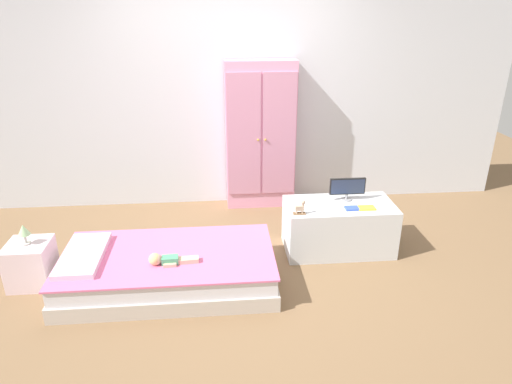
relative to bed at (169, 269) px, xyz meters
name	(u,v)px	position (x,y,z in m)	size (l,w,h in m)	color
ground_plane	(238,271)	(0.58, 0.15, -0.15)	(10.00, 10.00, 0.02)	brown
back_wall	(228,87)	(0.58, 1.73, 1.21)	(6.40, 0.05, 2.70)	silver
bed	(169,269)	(0.00, 0.00, 0.00)	(1.76, 0.94, 0.29)	beige
pillow	(83,255)	(-0.68, 0.00, 0.17)	(0.32, 0.67, 0.05)	silver
doll	(164,260)	(-0.01, -0.15, 0.18)	(0.39, 0.14, 0.10)	#4CA375
nightstand	(31,264)	(-1.15, 0.11, 0.05)	(0.34, 0.34, 0.38)	silver
table_lamp	(24,231)	(-1.15, 0.11, 0.35)	(0.10, 0.10, 0.17)	#B7B2AD
wardrobe	(261,136)	(0.92, 1.56, 0.68)	(0.77, 0.27, 1.65)	#E599BC
tv_stand	(338,227)	(1.56, 0.45, 0.09)	(1.01, 0.53, 0.47)	silver
tv_monitor	(347,187)	(1.64, 0.54, 0.46)	(0.34, 0.10, 0.22)	#99999E
rocking_horse_toy	(301,207)	(1.15, 0.27, 0.39)	(0.11, 0.04, 0.13)	#8E6642
book_blue	(352,208)	(1.63, 0.33, 0.34)	(0.12, 0.09, 0.02)	blue
book_yellow	(366,208)	(1.77, 0.33, 0.34)	(0.16, 0.10, 0.01)	gold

